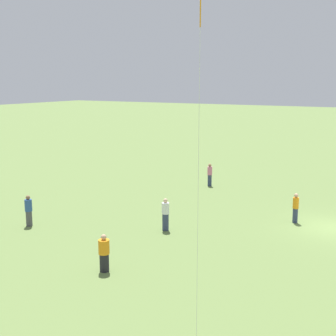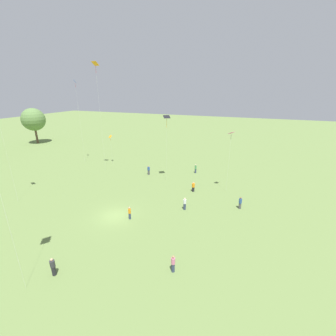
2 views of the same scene
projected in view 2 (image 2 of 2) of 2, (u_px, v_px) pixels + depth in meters
name	position (u px, v px, depth m)	size (l,w,h in m)	color
ground_plane	(115.00, 216.00, 29.46)	(240.00, 240.00, 0.00)	olive
tree_3	(33.00, 120.00, 66.88)	(6.64, 6.64, 10.54)	brown
person_1	(196.00, 169.00, 44.27)	(0.46, 0.46, 1.82)	#333D5B
person_2	(193.00, 187.00, 36.25)	(0.66, 0.66, 1.65)	#232328
person_3	(240.00, 203.00, 30.97)	(0.57, 0.57, 1.76)	#4C4C51
person_4	(130.00, 213.00, 28.46)	(0.47, 0.47, 1.72)	#333D5B
person_5	(173.00, 264.00, 20.17)	(0.38, 0.38, 1.75)	#333D5B
person_6	(53.00, 267.00, 19.79)	(0.48, 0.48, 1.79)	#232328
person_7	(185.00, 204.00, 30.71)	(0.51, 0.51, 1.79)	#333D5B
person_8	(149.00, 170.00, 43.47)	(0.53, 0.53, 1.78)	#4C4C51
kite_0	(110.00, 138.00, 48.52)	(0.63, 0.74, 6.31)	orange
kite_2	(231.00, 136.00, 33.60)	(1.03, 1.01, 9.74)	#E54C99
kite_5	(96.00, 69.00, 39.53)	(0.93, 1.12, 20.31)	orange
kite_6	(167.00, 119.00, 37.36)	(1.46, 1.48, 11.62)	black
kite_7	(76.00, 88.00, 45.49)	(0.89, 0.90, 17.55)	blue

